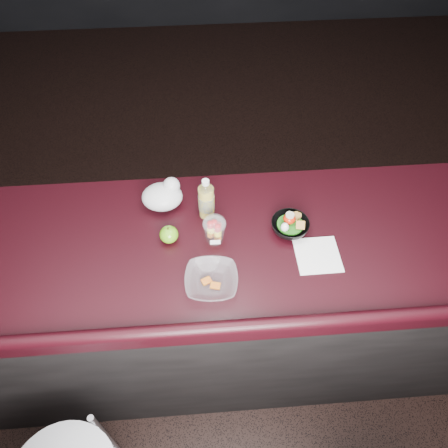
{
  "coord_description": "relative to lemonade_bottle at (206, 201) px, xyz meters",
  "views": [
    {
      "loc": [
        -0.09,
        -0.67,
        2.34
      ],
      "look_at": [
        -0.01,
        0.32,
        1.1
      ],
      "focal_mm": 35.0,
      "sensor_mm": 36.0,
      "label": 1
    }
  ],
  "objects": [
    {
      "name": "room_shell",
      "position": [
        0.07,
        -0.44,
        0.73
      ],
      "size": [
        8.0,
        8.0,
        8.0
      ],
      "color": "black",
      "rests_on": "ground"
    },
    {
      "name": "green_apple",
      "position": [
        -0.15,
        -0.11,
        -0.05
      ],
      "size": [
        0.07,
        0.07,
        0.07
      ],
      "color": "#4E8D10",
      "rests_on": "counter"
    },
    {
      "name": "counter",
      "position": [
        0.07,
        -0.14,
        -0.59
      ],
      "size": [
        4.06,
        0.71,
        1.02
      ],
      "color": "black",
      "rests_on": "ground"
    },
    {
      "name": "takeout_bowl",
      "position": [
        -0.0,
        -0.32,
        -0.06
      ],
      "size": [
        0.2,
        0.2,
        0.05
      ],
      "rotation": [
        0.0,
        0.0,
        -0.06
      ],
      "color": "silver",
      "rests_on": "counter"
    },
    {
      "name": "snack_bowl",
      "position": [
        0.31,
        -0.1,
        -0.05
      ],
      "size": [
        0.18,
        0.18,
        0.08
      ],
      "rotation": [
        0.0,
        0.0,
        -0.29
      ],
      "color": "black",
      "rests_on": "counter"
    },
    {
      "name": "fruit_cup",
      "position": [
        0.02,
        -0.13,
        -0.02
      ],
      "size": [
        0.09,
        0.09,
        0.12
      ],
      "color": "white",
      "rests_on": "counter"
    },
    {
      "name": "lemonade_bottle",
      "position": [
        0.0,
        0.0,
        0.0
      ],
      "size": [
        0.06,
        0.06,
        0.19
      ],
      "color": "gold",
      "rests_on": "counter"
    },
    {
      "name": "plastic_bag",
      "position": [
        -0.17,
        0.07,
        -0.03
      ],
      "size": [
        0.16,
        0.13,
        0.12
      ],
      "color": "silver",
      "rests_on": "counter"
    },
    {
      "name": "paper_napkin",
      "position": [
        0.39,
        -0.23,
        -0.08
      ],
      "size": [
        0.16,
        0.16,
        0.0
      ],
      "primitive_type": "cube",
      "rotation": [
        0.0,
        0.0,
        0.01
      ],
      "color": "white",
      "rests_on": "counter"
    },
    {
      "name": "ground",
      "position": [
        0.07,
        -0.44,
        -1.1
      ],
      "size": [
        8.0,
        8.0,
        0.0
      ],
      "primitive_type": "plane",
      "color": "black",
      "rests_on": "ground"
    }
  ]
}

